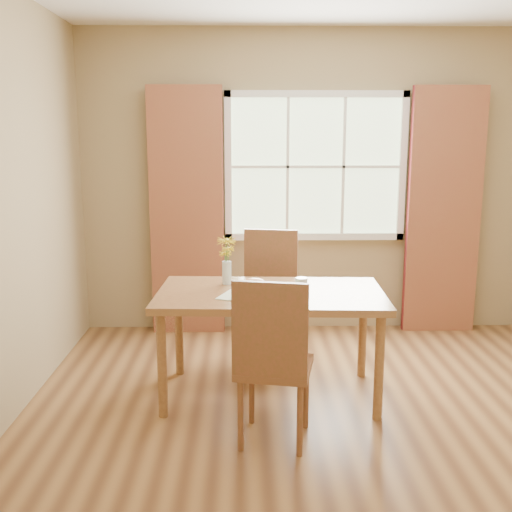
{
  "coord_description": "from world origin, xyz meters",
  "views": [
    {
      "loc": [
        -0.63,
        -3.52,
        1.78
      ],
      "look_at": [
        -0.56,
        0.34,
        1.0
      ],
      "focal_mm": 42.0,
      "sensor_mm": 36.0,
      "label": 1
    }
  ],
  "objects_px": {
    "dining_table": "(271,302)",
    "flower_vase": "(227,256)",
    "chair_far": "(269,290)",
    "water_glass": "(301,287)",
    "croissant_sandwich": "(254,286)",
    "chair_near": "(272,356)"
  },
  "relations": [
    {
      "from": "croissant_sandwich",
      "to": "flower_vase",
      "type": "height_order",
      "value": "flower_vase"
    },
    {
      "from": "dining_table",
      "to": "chair_far",
      "type": "bearing_deg",
      "value": 91.2
    },
    {
      "from": "dining_table",
      "to": "water_glass",
      "type": "height_order",
      "value": "water_glass"
    },
    {
      "from": "water_glass",
      "to": "flower_vase",
      "type": "bearing_deg",
      "value": 147.08
    },
    {
      "from": "water_glass",
      "to": "croissant_sandwich",
      "type": "bearing_deg",
      "value": -173.19
    },
    {
      "from": "chair_far",
      "to": "water_glass",
      "type": "xyz_separation_m",
      "value": [
        0.18,
        -0.82,
        0.23
      ]
    },
    {
      "from": "croissant_sandwich",
      "to": "water_glass",
      "type": "xyz_separation_m",
      "value": [
        0.31,
        0.04,
        -0.02
      ]
    },
    {
      "from": "chair_near",
      "to": "water_glass",
      "type": "relative_size",
      "value": 8.39
    },
    {
      "from": "dining_table",
      "to": "chair_far",
      "type": "distance_m",
      "value": 0.72
    },
    {
      "from": "chair_near",
      "to": "flower_vase",
      "type": "distance_m",
      "value": 1.04
    },
    {
      "from": "chair_near",
      "to": "chair_far",
      "type": "bearing_deg",
      "value": 100.02
    },
    {
      "from": "croissant_sandwich",
      "to": "flower_vase",
      "type": "distance_m",
      "value": 0.43
    },
    {
      "from": "chair_far",
      "to": "flower_vase",
      "type": "distance_m",
      "value": 0.7
    },
    {
      "from": "chair_near",
      "to": "flower_vase",
      "type": "relative_size",
      "value": 3.0
    },
    {
      "from": "dining_table",
      "to": "flower_vase",
      "type": "bearing_deg",
      "value": 146.94
    },
    {
      "from": "water_glass",
      "to": "flower_vase",
      "type": "relative_size",
      "value": 0.36
    },
    {
      "from": "dining_table",
      "to": "chair_far",
      "type": "height_order",
      "value": "chair_far"
    },
    {
      "from": "water_glass",
      "to": "dining_table",
      "type": "bearing_deg",
      "value": 151.52
    },
    {
      "from": "chair_far",
      "to": "flower_vase",
      "type": "height_order",
      "value": "flower_vase"
    },
    {
      "from": "water_glass",
      "to": "flower_vase",
      "type": "height_order",
      "value": "flower_vase"
    },
    {
      "from": "dining_table",
      "to": "croissant_sandwich",
      "type": "height_order",
      "value": "croissant_sandwich"
    },
    {
      "from": "chair_near",
      "to": "croissant_sandwich",
      "type": "bearing_deg",
      "value": 111.42
    }
  ]
}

